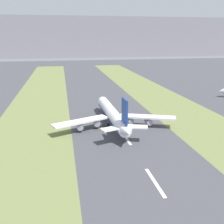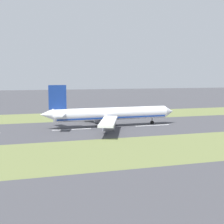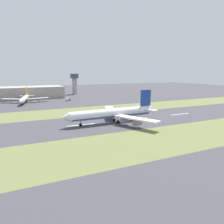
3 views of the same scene
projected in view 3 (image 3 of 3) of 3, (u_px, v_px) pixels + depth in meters
The scene contains 11 objects.
ground_plane at pixel (116, 121), 145.65m from camera, with size 800.00×800.00×0.00m, color #424247.
grass_median_west at pixel (158, 140), 105.77m from camera, with size 40.00×600.00×0.01m, color olive.
grass_median_east at pixel (93, 110), 185.53m from camera, with size 40.00×600.00×0.01m, color olive.
centreline_dash_near at pixel (180, 114), 169.24m from camera, with size 1.20×18.00×0.01m, color silver.
centreline_dash_mid at pixel (136, 119), 152.22m from camera, with size 1.20×18.00×0.01m, color silver.
centreline_dash_far at pixel (81, 125), 135.20m from camera, with size 1.20×18.00×0.01m, color silver.
airplane_main_jet at pixel (115, 113), 140.90m from camera, with size 64.12×67.11×20.20m.
terminal_building at pixel (21, 93), 266.58m from camera, with size 36.00×99.13×14.14m, color #A39E93.
control_tower at pixel (75, 82), 317.51m from camera, with size 12.00×12.00×29.33m.
airplane_parked_apron at pixel (24, 99), 228.60m from camera, with size 50.77×47.79×15.37m.
service_truck at pixel (68, 99), 244.62m from camera, with size 4.85×6.31×3.10m.
Camera 3 is at (-126.84, 64.09, 32.61)m, focal length 35.00 mm.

